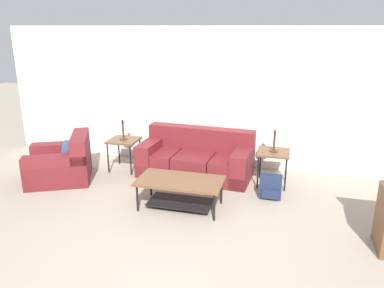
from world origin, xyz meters
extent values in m
plane|color=gray|center=(0.00, 0.00, 0.00)|extent=(24.00, 24.00, 0.00)
cube|color=white|center=(0.00, 3.72, 1.30)|extent=(8.83, 0.06, 2.60)
cube|color=maroon|center=(-0.34, 3.03, 0.11)|extent=(2.04, 1.04, 0.22)
cube|color=maroon|center=(-1.00, 3.06, 0.32)|extent=(0.70, 0.86, 0.20)
cube|color=maroon|center=(-0.34, 3.02, 0.32)|extent=(0.70, 0.86, 0.20)
cube|color=maroon|center=(0.32, 2.97, 0.32)|extent=(0.70, 0.86, 0.20)
cube|color=maroon|center=(-0.31, 3.36, 0.62)|extent=(2.00, 0.39, 0.40)
cube|color=maroon|center=(-1.19, 3.09, 0.29)|extent=(0.34, 0.93, 0.58)
cube|color=maroon|center=(0.51, 2.98, 0.29)|extent=(0.34, 0.93, 0.58)
cube|color=maroon|center=(-2.61, 2.25, 0.20)|extent=(1.36, 1.34, 0.40)
cube|color=maroon|center=(-2.26, 2.42, 0.60)|extent=(0.66, 1.00, 0.40)
cube|color=maroon|center=(-2.77, 2.58, 0.28)|extent=(1.04, 0.68, 0.56)
cube|color=maroon|center=(-2.45, 1.93, 0.28)|extent=(1.04, 0.68, 0.56)
cube|color=#33567F|center=(-2.49, 2.31, 0.50)|extent=(0.32, 0.39, 0.36)
cube|color=brown|center=(-0.25, 1.77, 0.42)|extent=(1.26, 0.67, 0.04)
cylinder|color=black|center=(-0.82, 1.50, 0.20)|extent=(0.03, 0.03, 0.40)
cylinder|color=black|center=(0.32, 1.50, 0.20)|extent=(0.03, 0.03, 0.40)
cylinder|color=black|center=(-0.82, 2.05, 0.20)|extent=(0.03, 0.03, 0.40)
cylinder|color=black|center=(0.32, 2.05, 0.20)|extent=(0.03, 0.03, 0.40)
cube|color=black|center=(-0.25, 1.77, 0.08)|extent=(0.95, 0.47, 0.02)
cube|color=brown|center=(-1.70, 2.99, 0.58)|extent=(0.53, 0.54, 0.03)
cylinder|color=black|center=(-1.92, 2.76, 0.28)|extent=(0.03, 0.03, 0.56)
cylinder|color=black|center=(-1.47, 2.76, 0.28)|extent=(0.03, 0.03, 0.56)
cylinder|color=black|center=(-1.92, 3.22, 0.28)|extent=(0.03, 0.03, 0.56)
cylinder|color=black|center=(-1.47, 3.22, 0.28)|extent=(0.03, 0.03, 0.56)
cube|color=brown|center=(1.02, 2.99, 0.58)|extent=(0.53, 0.54, 0.03)
cylinder|color=black|center=(0.80, 2.76, 0.28)|extent=(0.03, 0.03, 0.56)
cylinder|color=black|center=(1.25, 2.76, 0.28)|extent=(0.03, 0.03, 0.56)
cylinder|color=black|center=(0.80, 3.22, 0.28)|extent=(0.03, 0.03, 0.56)
cylinder|color=black|center=(1.25, 3.22, 0.28)|extent=(0.03, 0.03, 0.56)
cylinder|color=#472D1E|center=(-1.70, 2.99, 0.60)|extent=(0.14, 0.14, 0.02)
cylinder|color=#472D1E|center=(-1.70, 2.99, 0.80)|extent=(0.04, 0.04, 0.39)
cone|color=beige|center=(-1.70, 2.99, 1.10)|extent=(0.26, 0.26, 0.22)
cylinder|color=#472D1E|center=(1.02, 2.99, 0.60)|extent=(0.14, 0.14, 0.02)
cylinder|color=#472D1E|center=(1.02, 2.99, 0.80)|extent=(0.04, 0.04, 0.39)
cone|color=beige|center=(1.02, 2.99, 1.10)|extent=(0.26, 0.26, 0.22)
cube|color=#1E2847|center=(1.03, 2.45, 0.18)|extent=(0.34, 0.20, 0.37)
cube|color=#1E2847|center=(1.03, 2.33, 0.11)|extent=(0.25, 0.05, 0.15)
cylinder|color=#1E2847|center=(0.94, 2.57, 0.20)|extent=(0.02, 0.02, 0.28)
cylinder|color=#1E2847|center=(1.13, 2.57, 0.20)|extent=(0.02, 0.02, 0.28)
camera|label=1|loc=(1.21, -3.08, 2.59)|focal=35.00mm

